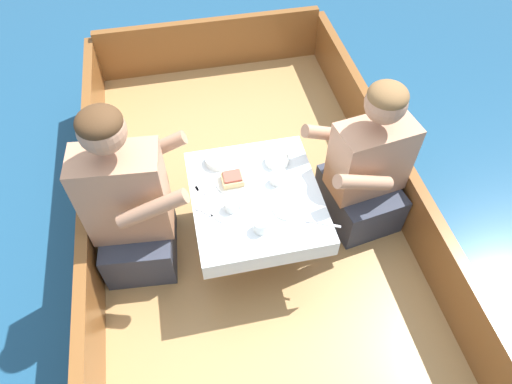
# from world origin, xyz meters

# --- Properties ---
(ground_plane) EXTENTS (60.00, 60.00, 0.00)m
(ground_plane) POSITION_xyz_m (0.00, 0.00, 0.00)
(ground_plane) COLOR navy
(boat_deck) EXTENTS (1.81, 3.31, 0.26)m
(boat_deck) POSITION_xyz_m (0.00, 0.00, 0.13)
(boat_deck) COLOR #A87F4C
(boat_deck) RESTS_ON ground_plane
(gunwale_port) EXTENTS (0.06, 3.31, 0.35)m
(gunwale_port) POSITION_xyz_m (-0.88, 0.00, 0.43)
(gunwale_port) COLOR brown
(gunwale_port) RESTS_ON boat_deck
(gunwale_starboard) EXTENTS (0.06, 3.31, 0.35)m
(gunwale_starboard) POSITION_xyz_m (0.88, 0.00, 0.43)
(gunwale_starboard) COLOR brown
(gunwale_starboard) RESTS_ON boat_deck
(bow_coaming) EXTENTS (1.69, 0.06, 0.40)m
(bow_coaming) POSITION_xyz_m (0.00, 1.63, 0.46)
(bow_coaming) COLOR brown
(bow_coaming) RESTS_ON boat_deck
(cockpit_table) EXTENTS (0.65, 0.73, 0.42)m
(cockpit_table) POSITION_xyz_m (0.00, -0.08, 0.63)
(cockpit_table) COLOR #B2B2B7
(cockpit_table) RESTS_ON boat_deck
(person_port) EXTENTS (0.55, 0.48, 1.03)m
(person_port) POSITION_xyz_m (-0.62, -0.03, 0.68)
(person_port) COLOR #333847
(person_port) RESTS_ON boat_deck
(person_starboard) EXTENTS (0.57, 0.51, 0.94)m
(person_starboard) POSITION_xyz_m (0.62, -0.01, 0.63)
(person_starboard) COLOR #333847
(person_starboard) RESTS_ON boat_deck
(plate_sandwich) EXTENTS (0.17, 0.17, 0.01)m
(plate_sandwich) POSITION_xyz_m (-0.10, 0.02, 0.68)
(plate_sandwich) COLOR silver
(plate_sandwich) RESTS_ON cockpit_table
(plate_bread) EXTENTS (0.16, 0.16, 0.01)m
(plate_bread) POSITION_xyz_m (0.14, -0.20, 0.68)
(plate_bread) COLOR silver
(plate_bread) RESTS_ON cockpit_table
(sandwich) EXTENTS (0.11, 0.10, 0.05)m
(sandwich) POSITION_xyz_m (-0.10, 0.02, 0.71)
(sandwich) COLOR #E0BC7F
(sandwich) RESTS_ON plate_sandwich
(bowl_port_near) EXTENTS (0.13, 0.13, 0.04)m
(bowl_port_near) POSITION_xyz_m (-0.15, 0.17, 0.70)
(bowl_port_near) COLOR silver
(bowl_port_near) RESTS_ON cockpit_table
(bowl_starboard_near) EXTENTS (0.13, 0.13, 0.04)m
(bowl_starboard_near) POSITION_xyz_m (0.15, 0.11, 0.70)
(bowl_starboard_near) COLOR silver
(bowl_starboard_near) RESTS_ON cockpit_table
(coffee_cup_port) EXTENTS (0.10, 0.07, 0.06)m
(coffee_cup_port) POSITION_xyz_m (-0.02, -0.30, 0.71)
(coffee_cup_port) COLOR silver
(coffee_cup_port) RESTS_ON cockpit_table
(coffee_cup_starboard) EXTENTS (0.10, 0.07, 0.05)m
(coffee_cup_starboard) POSITION_xyz_m (-0.13, -0.14, 0.71)
(coffee_cup_starboard) COLOR silver
(coffee_cup_starboard) RESTS_ON cockpit_table
(coffee_cup_center) EXTENTS (0.09, 0.06, 0.06)m
(coffee_cup_center) POSITION_xyz_m (0.12, -0.03, 0.71)
(coffee_cup_center) COLOR silver
(coffee_cup_center) RESTS_ON cockpit_table
(utensil_spoon_port) EXTENTS (0.13, 0.13, 0.01)m
(utensil_spoon_port) POSITION_xyz_m (-0.26, -0.15, 0.68)
(utensil_spoon_port) COLOR silver
(utensil_spoon_port) RESTS_ON cockpit_table
(utensil_spoon_starboard) EXTENTS (0.16, 0.08, 0.01)m
(utensil_spoon_starboard) POSITION_xyz_m (0.25, -0.31, 0.68)
(utensil_spoon_starboard) COLOR silver
(utensil_spoon_starboard) RESTS_ON cockpit_table
(utensil_fork_starboard) EXTENTS (0.06, 0.17, 0.00)m
(utensil_fork_starboard) POSITION_xyz_m (-0.27, -0.04, 0.68)
(utensil_fork_starboard) COLOR silver
(utensil_fork_starboard) RESTS_ON cockpit_table
(utensil_spoon_center) EXTENTS (0.04, 0.17, 0.01)m
(utensil_spoon_center) POSITION_xyz_m (-0.24, -0.06, 0.68)
(utensil_spoon_center) COLOR silver
(utensil_spoon_center) RESTS_ON cockpit_table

